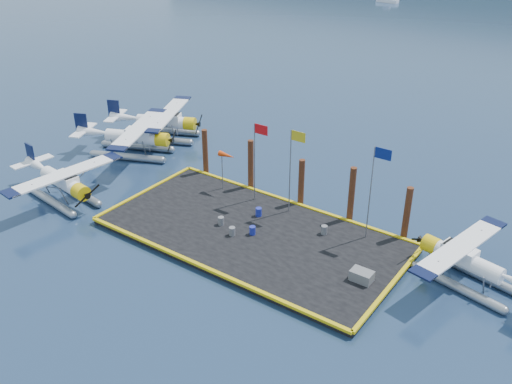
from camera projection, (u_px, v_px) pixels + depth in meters
ground at (252, 237)px, 38.36m from camera, size 4000.00×4000.00×0.00m
dock at (252, 234)px, 38.27m from camera, size 20.00×10.00×0.40m
dock_bumpers at (252, 231)px, 38.13m from camera, size 20.25×10.25×0.18m
seaplane_a at (64, 184)px, 42.10m from camera, size 8.41×9.27×3.28m
seaplane_b at (136, 139)px, 49.45m from camera, size 9.14×9.61×3.51m
seaplane_c at (165, 124)px, 52.81m from camera, size 9.01×9.46×3.47m
seaplane_d at (464, 262)px, 33.40m from camera, size 8.11×8.82×3.12m
drum_0 at (221, 221)px, 38.86m from camera, size 0.41×0.41×0.58m
drum_1 at (252, 230)px, 37.77m from camera, size 0.42×0.42×0.58m
drum_3 at (232, 231)px, 37.67m from camera, size 0.42×0.42×0.59m
drum_4 at (324, 230)px, 37.83m from camera, size 0.43×0.43×0.60m
drum_5 at (259, 212)px, 39.90m from camera, size 0.44×0.44×0.61m
crate at (362, 276)px, 33.28m from camera, size 1.29×0.86×0.65m
flagpole_red at (257, 150)px, 40.21m from camera, size 1.14×0.08×6.00m
flagpole_yellow at (293, 159)px, 38.62m from camera, size 1.14×0.08×6.20m
flagpole_blue at (375, 180)px, 35.48m from camera, size 1.14×0.08×6.50m
windsock at (227, 156)px, 42.16m from camera, size 1.40×0.44×3.12m
piling_0 at (205, 153)px, 45.66m from camera, size 0.44×0.44×4.00m
piling_1 at (251, 166)px, 43.31m from camera, size 0.44×0.44×4.20m
piling_2 at (301, 184)px, 41.10m from camera, size 0.44×0.44×3.80m
piling_3 at (351, 196)px, 38.94m from camera, size 0.44×0.44×4.30m
piling_4 at (407, 215)px, 36.97m from camera, size 0.44×0.44×4.00m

